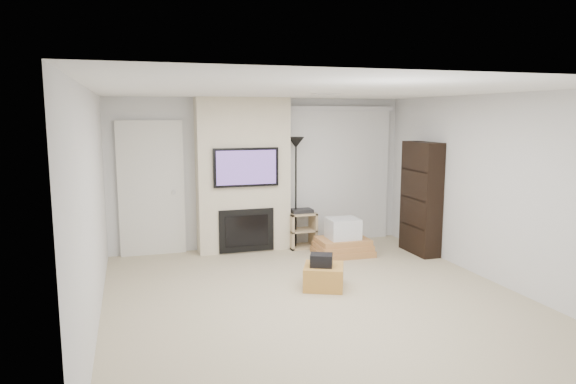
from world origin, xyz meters
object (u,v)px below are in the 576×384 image
object	(u,v)px
bookshelf	(421,198)
floor_lamp	(296,161)
av_stand	(302,227)
ottoman	(324,277)
box_stack	(343,241)

from	to	relation	value
bookshelf	floor_lamp	bearing A→B (deg)	154.03
bookshelf	av_stand	bearing A→B (deg)	152.94
floor_lamp	bookshelf	distance (m)	2.11
ottoman	box_stack	distance (m)	1.65
floor_lamp	av_stand	xyz separation A→B (m)	(0.10, -0.01, -1.12)
box_stack	bookshelf	world-z (taller)	bookshelf
av_stand	bookshelf	xyz separation A→B (m)	(1.73, -0.88, 0.55)
ottoman	floor_lamp	xyz separation A→B (m)	(0.28, 2.04, 1.32)
av_stand	bookshelf	bearing A→B (deg)	-27.06
ottoman	av_stand	distance (m)	2.08
ottoman	av_stand	xyz separation A→B (m)	(0.39, 2.04, 0.20)
ottoman	bookshelf	bearing A→B (deg)	28.64
ottoman	floor_lamp	bearing A→B (deg)	82.09
ottoman	bookshelf	xyz separation A→B (m)	(2.11, 1.15, 0.75)
av_stand	bookshelf	size ratio (longest dim) A/B	0.37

